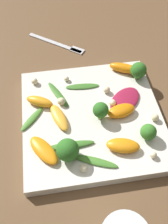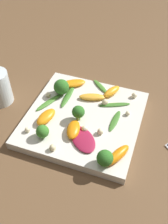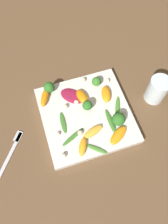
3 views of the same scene
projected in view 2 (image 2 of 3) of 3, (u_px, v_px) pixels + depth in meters
The scene contains 26 objects.
ground_plane at pixel (84, 122), 0.71m from camera, with size 2.40×2.40×0.00m, color brown.
plate at pixel (84, 119), 0.70m from camera, with size 0.30×0.30×0.02m.
radicchio_leaf_0 at pixel (83, 139), 0.64m from camera, with size 0.10×0.10×0.01m.
orange_segment_0 at pixel (73, 129), 0.65m from camera, with size 0.07×0.04×0.02m.
orange_segment_1 at pixel (94, 97), 0.74m from camera, with size 0.05×0.08×0.01m.
orange_segment_2 at pixel (112, 92), 0.75m from camera, with size 0.07×0.05×0.02m.
orange_segment_3 at pixel (46, 117), 0.68m from camera, with size 0.07×0.05×0.02m.
orange_segment_4 at pixel (118, 155), 0.60m from camera, with size 0.08×0.05×0.02m.
orange_segment_5 at pixel (73, 83), 0.78m from camera, with size 0.07×0.08×0.02m.
broccoli_floret_0 at pixel (61, 87), 0.74m from camera, with size 0.04×0.04×0.05m.
broccoli_floret_1 at pixel (78, 112), 0.67m from camera, with size 0.03×0.03×0.04m.
broccoli_floret_2 at pixel (105, 158), 0.58m from camera, with size 0.04×0.04×0.04m.
broccoli_floret_3 at pixel (43, 131), 0.63m from camera, with size 0.03×0.03×0.04m.
arugula_sprig_0 at pixel (68, 96), 0.75m from camera, with size 0.10×0.02×0.01m.
arugula_sprig_1 at pixel (115, 121), 0.68m from camera, with size 0.08×0.02×0.00m.
arugula_sprig_2 at pixel (115, 105), 0.72m from camera, with size 0.05×0.08×0.00m.
arugula_sprig_3 at pixel (101, 86), 0.78m from camera, with size 0.06×0.06×0.01m.
arugula_sprig_4 at pixel (49, 102), 0.73m from camera, with size 0.09×0.05×0.01m.
macadamia_nut_0 at pixel (85, 129), 0.65m from camera, with size 0.02×0.02×0.02m.
macadamia_nut_1 at pixel (27, 130), 0.65m from camera, with size 0.01×0.01×0.01m.
macadamia_nut_2 at pixel (53, 148), 0.61m from camera, with size 0.02×0.02×0.02m.
macadamia_nut_3 at pixel (134, 95), 0.74m from camera, with size 0.02×0.02×0.02m.
macadamia_nut_4 at pixel (100, 131), 0.65m from camera, with size 0.02×0.02×0.02m.
macadamia_nut_5 at pixel (48, 95), 0.74m from camera, with size 0.02×0.02×0.02m.
macadamia_nut_6 at pixel (105, 102), 0.72m from camera, with size 0.02×0.02×0.02m.
macadamia_nut_7 at pixel (128, 113), 0.69m from camera, with size 0.01×0.01×0.01m.
Camera 2 is at (-0.45, -0.16, 0.53)m, focal length 42.00 mm.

